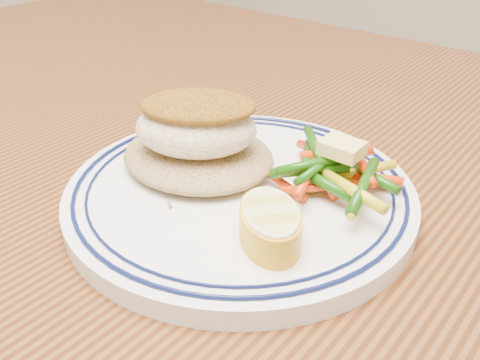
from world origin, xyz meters
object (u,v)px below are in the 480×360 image
vegetable_pile (335,173)px  lemon_wedge (270,223)px  plate (240,192)px  rice_pilaf (198,152)px  fish_fillet (197,123)px  dining_table (298,299)px

vegetable_pile → lemon_wedge: vegetable_pile is taller
plate → rice_pilaf: size_ratio=2.09×
rice_pilaf → fish_fillet: size_ratio=1.09×
vegetable_pile → lemon_wedge: size_ratio=1.35×
dining_table → fish_fillet: size_ratio=13.59×
plate → fish_fillet: size_ratio=2.29×
plate → vegetable_pile: size_ratio=2.42×
dining_table → lemon_wedge: (0.02, -0.07, 0.12)m
fish_fillet → vegetable_pile: fish_fillet is taller
dining_table → plate: (-0.04, -0.03, 0.11)m
plate → rice_pilaf: bearing=175.5°
rice_pilaf → lemon_wedge: (0.10, -0.04, 0.00)m
dining_table → lemon_wedge: bearing=-75.8°
fish_fillet → lemon_wedge: (0.09, -0.04, -0.03)m
plate → rice_pilaf: rice_pilaf is taller
fish_fillet → vegetable_pile: bearing=23.0°
dining_table → vegetable_pile: 0.13m
plate → fish_fillet: 0.06m
rice_pilaf → vegetable_pile: (0.10, 0.04, 0.00)m
vegetable_pile → dining_table: bearing=-157.6°
rice_pilaf → fish_fillet: 0.03m
rice_pilaf → lemon_wedge: 0.11m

